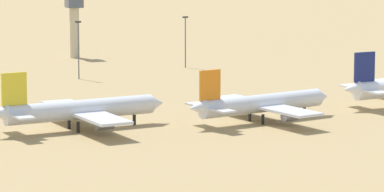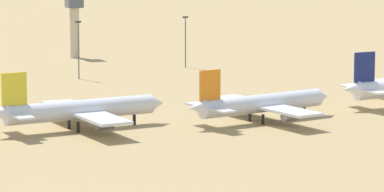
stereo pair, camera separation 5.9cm
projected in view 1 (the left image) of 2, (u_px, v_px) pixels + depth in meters
The scene contains 6 objects.
ground at pixel (285, 128), 264.25m from camera, with size 4000.00×4000.00×0.00m, color tan.
parked_jet_yellow_2 at pixel (78, 110), 260.58m from camera, with size 42.34×35.83×13.98m.
parked_jet_orange_3 at pixel (260, 104), 270.56m from camera, with size 40.14×34.34×13.33m.
control_tower at pixel (74, 19), 391.51m from camera, with size 5.20×5.20×21.77m.
light_pole_west at pixel (78, 46), 341.03m from camera, with size 1.80×0.50×17.11m.
light_pole_mid at pixel (185, 38), 367.14m from camera, with size 1.80×0.50×16.21m.
Camera 1 is at (-117.66, -232.81, 47.70)m, focal length 109.23 mm.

